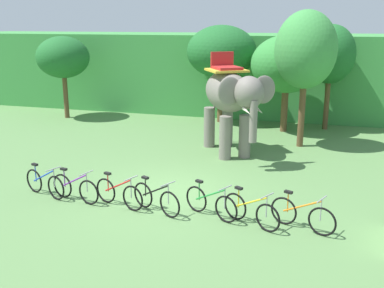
{
  "coord_description": "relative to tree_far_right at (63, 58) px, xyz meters",
  "views": [
    {
      "loc": [
        4.27,
        -11.68,
        4.88
      ],
      "look_at": [
        0.51,
        1.0,
        1.3
      ],
      "focal_mm": 42.36,
      "sensor_mm": 36.0,
      "label": 1
    }
  ],
  "objects": [
    {
      "name": "ground_plane",
      "position": [
        8.66,
        -8.85,
        -3.12
      ],
      "size": [
        80.0,
        80.0,
        0.0
      ],
      "primitive_type": "plane",
      "color": "#567F47"
    },
    {
      "name": "foliage_hedge",
      "position": [
        8.66,
        5.07,
        -1.01
      ],
      "size": [
        36.0,
        6.0,
        4.21
      ],
      "primitive_type": "cube",
      "color": "#3D8E42",
      "rests_on": "ground"
    },
    {
      "name": "tree_far_right",
      "position": [
        0.0,
        0.0,
        0.0
      ],
      "size": [
        2.67,
        2.67,
        4.19
      ],
      "color": "brown",
      "rests_on": "ground"
    },
    {
      "name": "tree_center_right",
      "position": [
        7.96,
        1.31,
        0.34
      ],
      "size": [
        3.37,
        3.37,
        4.74
      ],
      "color": "brown",
      "rests_on": "ground"
    },
    {
      "name": "tree_center_left",
      "position": [
        11.2,
        0.13,
        -0.07
      ],
      "size": [
        3.18,
        3.18,
        4.34
      ],
      "color": "brown",
      "rests_on": "ground"
    },
    {
      "name": "tree_left",
      "position": [
        12.1,
        -2.31,
        0.7
      ],
      "size": [
        2.38,
        2.38,
        5.34
      ],
      "color": "brown",
      "rests_on": "ground"
    },
    {
      "name": "tree_far_left",
      "position": [
        13.04,
        1.12,
        0.32
      ],
      "size": [
        2.21,
        2.21,
        4.79
      ],
      "color": "brown",
      "rests_on": "ground"
    },
    {
      "name": "elephant",
      "position": [
        9.58,
        -4.23,
        -0.91
      ],
      "size": [
        3.3,
        4.01,
        3.78
      ],
      "color": "slate",
      "rests_on": "ground"
    },
    {
      "name": "bike_blue",
      "position": [
        5.37,
        -9.96,
        -2.73
      ],
      "size": [
        1.63,
        0.71,
        0.92
      ],
      "color": "black",
      "rests_on": "ground"
    },
    {
      "name": "bike_purple",
      "position": [
        6.42,
        -10.06,
        -2.73
      ],
      "size": [
        1.67,
        0.6,
        0.92
      ],
      "color": "black",
      "rests_on": "ground"
    },
    {
      "name": "bike_red",
      "position": [
        7.77,
        -10.08,
        -2.73
      ],
      "size": [
        1.64,
        0.69,
        0.92
      ],
      "color": "black",
      "rests_on": "ground"
    },
    {
      "name": "bike_black",
      "position": [
        8.87,
        -10.15,
        -2.73
      ],
      "size": [
        1.57,
        0.81,
        0.92
      ],
      "color": "black",
      "rests_on": "ground"
    },
    {
      "name": "bike_green",
      "position": [
        10.32,
        -10.02,
        -2.73
      ],
      "size": [
        1.56,
        0.83,
        0.92
      ],
      "color": "black",
      "rests_on": "ground"
    },
    {
      "name": "bike_yellow",
      "position": [
        11.4,
        -10.23,
        -2.73
      ],
      "size": [
        1.53,
        0.87,
        0.92
      ],
      "color": "black",
      "rests_on": "ground"
    },
    {
      "name": "bike_orange",
      "position": [
        12.62,
        -10.12,
        -2.73
      ],
      "size": [
        1.6,
        0.77,
        0.92
      ],
      "color": "black",
      "rests_on": "ground"
    }
  ]
}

